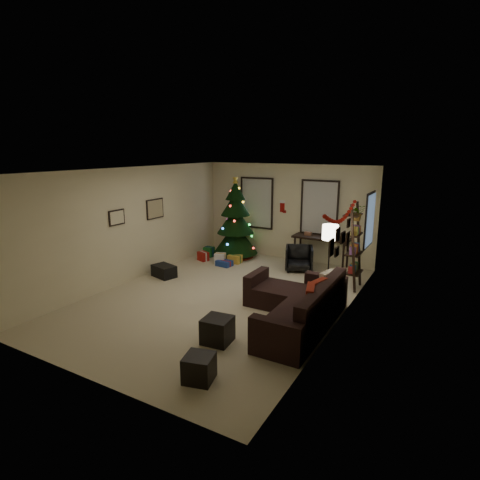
# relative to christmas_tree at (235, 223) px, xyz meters

# --- Properties ---
(floor) EXTENTS (7.00, 7.00, 0.00)m
(floor) POSITION_rel_christmas_tree_xyz_m (1.35, -2.91, -1.00)
(floor) COLOR beige
(floor) RESTS_ON ground
(ceiling) EXTENTS (7.00, 7.00, 0.00)m
(ceiling) POSITION_rel_christmas_tree_xyz_m (1.35, -2.91, 1.70)
(ceiling) COLOR white
(ceiling) RESTS_ON floor
(wall_back) EXTENTS (5.00, 0.00, 5.00)m
(wall_back) POSITION_rel_christmas_tree_xyz_m (1.35, 0.59, 0.35)
(wall_back) COLOR beige
(wall_back) RESTS_ON floor
(wall_front) EXTENTS (5.00, 0.00, 5.00)m
(wall_front) POSITION_rel_christmas_tree_xyz_m (1.35, -6.41, 0.35)
(wall_front) COLOR beige
(wall_front) RESTS_ON floor
(wall_left) EXTENTS (0.00, 7.00, 7.00)m
(wall_left) POSITION_rel_christmas_tree_xyz_m (-1.15, -2.91, 0.35)
(wall_left) COLOR beige
(wall_left) RESTS_ON floor
(wall_right) EXTENTS (0.00, 7.00, 7.00)m
(wall_right) POSITION_rel_christmas_tree_xyz_m (3.85, -2.91, 0.35)
(wall_right) COLOR beige
(wall_right) RESTS_ON floor
(window_back_left) EXTENTS (1.05, 0.06, 1.50)m
(window_back_left) POSITION_rel_christmas_tree_xyz_m (0.40, 0.56, 0.55)
(window_back_left) COLOR #728CB2
(window_back_left) RESTS_ON wall_back
(window_back_right) EXTENTS (1.05, 0.06, 1.50)m
(window_back_right) POSITION_rel_christmas_tree_xyz_m (2.30, 0.56, 0.55)
(window_back_right) COLOR #728CB2
(window_back_right) RESTS_ON wall_back
(window_right_wall) EXTENTS (0.06, 0.90, 1.30)m
(window_right_wall) POSITION_rel_christmas_tree_xyz_m (3.82, -0.36, 0.50)
(window_right_wall) COLOR #728CB2
(window_right_wall) RESTS_ON wall_right
(christmas_tree) EXTENTS (1.30, 1.30, 2.41)m
(christmas_tree) POSITION_rel_christmas_tree_xyz_m (0.00, 0.00, 0.00)
(christmas_tree) COLOR black
(christmas_tree) RESTS_ON floor
(presents) EXTENTS (1.30, 0.88, 0.30)m
(presents) POSITION_rel_christmas_tree_xyz_m (-0.14, -0.70, -0.88)
(presents) COLOR #14591E
(presents) RESTS_ON floor
(sofa) EXTENTS (1.83, 2.67, 0.86)m
(sofa) POSITION_rel_christmas_tree_xyz_m (3.20, -3.24, -0.72)
(sofa) COLOR black
(sofa) RESTS_ON floor
(pillow_red_a) EXTENTS (0.26, 0.50, 0.48)m
(pillow_red_a) POSITION_rel_christmas_tree_xyz_m (3.56, -3.65, -0.36)
(pillow_red_a) COLOR maroon
(pillow_red_a) RESTS_ON sofa
(pillow_red_b) EXTENTS (0.23, 0.47, 0.46)m
(pillow_red_b) POSITION_rel_christmas_tree_xyz_m (3.56, -3.27, -0.36)
(pillow_red_b) COLOR maroon
(pillow_red_b) RESTS_ON sofa
(pillow_cream) EXTENTS (0.23, 0.47, 0.45)m
(pillow_cream) POSITION_rel_christmas_tree_xyz_m (3.56, -2.64, -0.37)
(pillow_cream) COLOR beige
(pillow_cream) RESTS_ON sofa
(ottoman_near) EXTENTS (0.49, 0.49, 0.43)m
(ottoman_near) POSITION_rel_christmas_tree_xyz_m (2.34, -4.63, -0.78)
(ottoman_near) COLOR black
(ottoman_near) RESTS_ON floor
(ottoman_far) EXTENTS (0.47, 0.47, 0.37)m
(ottoman_far) POSITION_rel_christmas_tree_xyz_m (2.70, -5.67, -0.81)
(ottoman_far) COLOR black
(ottoman_far) RESTS_ON floor
(desk) EXTENTS (1.51, 0.54, 0.81)m
(desk) POSITION_rel_christmas_tree_xyz_m (2.47, 0.31, -0.28)
(desk) COLOR black
(desk) RESTS_ON floor
(desk_chair) EXTENTS (0.81, 0.79, 0.66)m
(desk_chair) POSITION_rel_christmas_tree_xyz_m (2.10, -0.34, -0.67)
(desk_chair) COLOR black
(desk_chair) RESTS_ON floor
(bookshelf) EXTENTS (0.30, 0.57, 1.96)m
(bookshelf) POSITION_rel_christmas_tree_xyz_m (3.65, -0.97, -0.05)
(bookshelf) COLOR black
(bookshelf) RESTS_ON floor
(potted_plant) EXTENTS (0.54, 0.52, 0.45)m
(potted_plant) POSITION_rel_christmas_tree_xyz_m (3.65, -0.96, 0.79)
(potted_plant) COLOR #4C4C4C
(potted_plant) RESTS_ON bookshelf
(floor_lamp) EXTENTS (0.33, 0.33, 1.58)m
(floor_lamp) POSITION_rel_christmas_tree_xyz_m (3.30, -1.77, 0.32)
(floor_lamp) COLOR black
(floor_lamp) RESTS_ON floor
(art_map) EXTENTS (0.04, 0.60, 0.50)m
(art_map) POSITION_rel_christmas_tree_xyz_m (-1.13, -2.12, 0.63)
(art_map) COLOR black
(art_map) RESTS_ON wall_left
(art_abstract) EXTENTS (0.04, 0.45, 0.35)m
(art_abstract) POSITION_rel_christmas_tree_xyz_m (-1.13, -3.40, 0.60)
(art_abstract) COLOR black
(art_abstract) RESTS_ON wall_left
(gallery) EXTENTS (0.03, 1.25, 0.54)m
(gallery) POSITION_rel_christmas_tree_xyz_m (3.83, -2.98, 0.57)
(gallery) COLOR black
(gallery) RESTS_ON wall_right
(garland) EXTENTS (0.08, 1.90, 0.30)m
(garland) POSITION_rel_christmas_tree_xyz_m (3.80, -2.91, 1.02)
(garland) COLOR #A5140C
(garland) RESTS_ON wall_right
(stocking_left) EXTENTS (0.20, 0.05, 0.36)m
(stocking_left) POSITION_rel_christmas_tree_xyz_m (1.21, 0.61, 0.51)
(stocking_left) COLOR #990F0C
(stocking_left) RESTS_ON wall_back
(stocking_right) EXTENTS (0.20, 0.05, 0.36)m
(stocking_right) POSITION_rel_christmas_tree_xyz_m (1.54, 0.66, 0.42)
(stocking_right) COLOR #990F0C
(stocking_right) RESTS_ON wall_back
(storage_bin) EXTENTS (0.67, 0.53, 0.29)m
(storage_bin) POSITION_rel_christmas_tree_xyz_m (-0.63, -2.47, -0.85)
(storage_bin) COLOR black
(storage_bin) RESTS_ON floor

